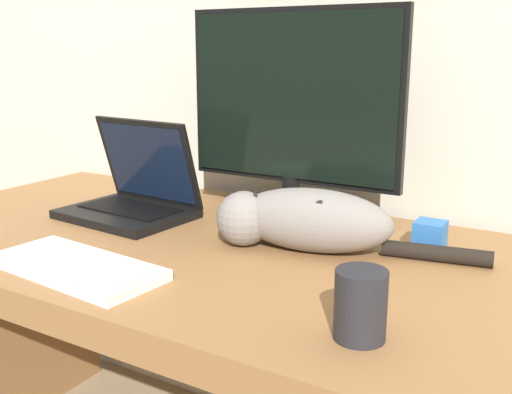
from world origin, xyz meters
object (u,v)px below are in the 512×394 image
monitor (292,116)px  external_keyboard (76,267)px  laptop (133,197)px  coffee_mug (361,305)px  cat (303,219)px

monitor → external_keyboard: (-0.17, -0.51, -0.24)m
laptop → external_keyboard: laptop is taller
laptop → coffee_mug: size_ratio=3.09×
monitor → laptop: monitor is taller
laptop → external_keyboard: size_ratio=0.89×
monitor → coffee_mug: 0.64m
laptop → coffee_mug: bearing=-19.7°
cat → coffee_mug: cat is taller
monitor → laptop: (-0.34, -0.17, -0.20)m
laptop → cat: (0.47, -0.02, 0.02)m
laptop → external_keyboard: 0.38m
monitor → laptop: size_ratio=1.69×
monitor → cat: 0.29m
coffee_mug → laptop: bearing=155.9°
monitor → cat: bearing=-56.0°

